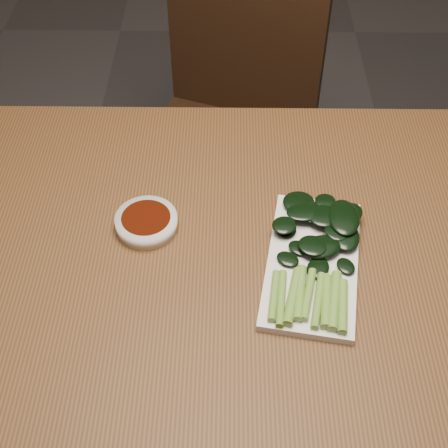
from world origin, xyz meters
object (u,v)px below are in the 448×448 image
chair_far (229,123)px  serving_plate (312,263)px  gai_lan (320,249)px  table (246,280)px  sauce_bowl (146,222)px

chair_far → serving_plate: size_ratio=2.95×
serving_plate → gai_lan: size_ratio=1.02×
chair_far → serving_plate: (0.14, -0.71, 0.27)m
chair_far → gai_lan: 0.76m
table → serving_plate: (0.11, -0.02, 0.08)m
serving_plate → gai_lan: 0.03m
table → chair_far: 0.71m
sauce_bowl → gai_lan: size_ratio=0.36×
gai_lan → serving_plate: bearing=-129.3°
chair_far → gai_lan: bearing=-57.9°
table → sauce_bowl: bearing=161.7°
sauce_bowl → serving_plate: bearing=-16.2°
table → serving_plate: 0.13m
table → chair_far: (-0.03, 0.68, -0.19)m
table → gai_lan: (0.12, -0.01, 0.10)m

